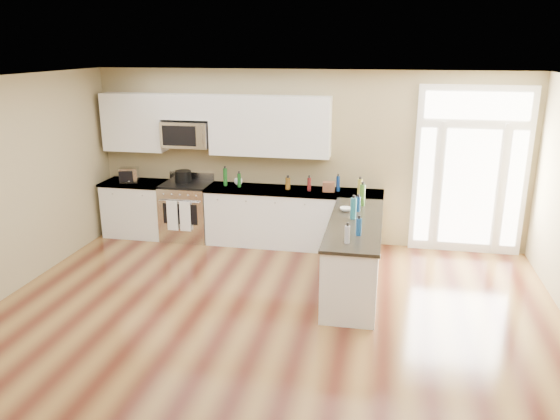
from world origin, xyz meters
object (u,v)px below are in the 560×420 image
Objects in this scene: peninsula_cabinet at (354,257)px; stockpot at (183,176)px; toaster_oven at (129,175)px; kitchen_range at (187,211)px.

stockpot reaches higher than peninsula_cabinet.
toaster_oven is at bearing -170.51° from stockpot.
kitchen_range is at bearing -50.77° from stockpot.
toaster_oven is at bearing -177.07° from kitchen_range.
toaster_oven is (-3.87, 1.40, 0.63)m from peninsula_cabinet.
peninsula_cabinet is 3.41m from stockpot.
kitchen_range is (-2.89, 1.45, 0.04)m from peninsula_cabinet.
stockpot is at bearing 129.23° from kitchen_range.
peninsula_cabinet is 8.59× the size of stockpot.
kitchen_range reaches higher than peninsula_cabinet.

